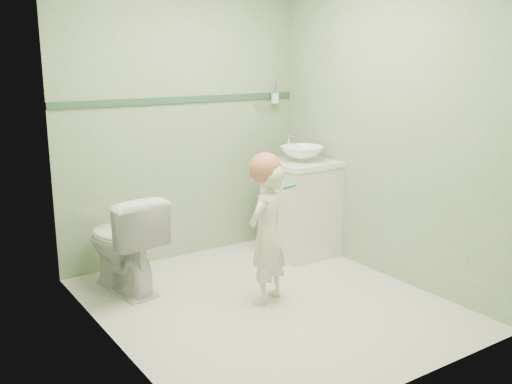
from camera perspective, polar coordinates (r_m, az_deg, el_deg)
ground at (r=4.18m, az=1.17°, el=-10.85°), size 2.50×2.50×0.00m
room_shell at (r=3.85m, az=1.25°, el=5.66°), size 2.50×2.54×2.40m
trim_stripe at (r=4.89m, az=-7.21°, el=8.98°), size 2.20×0.02×0.05m
vanity at (r=5.05m, az=4.44°, el=-1.77°), size 0.52×0.50×0.80m
counter at (r=4.96m, az=4.52°, el=2.81°), size 0.54×0.52×0.04m
basin at (r=4.95m, az=4.54°, el=3.76°), size 0.37×0.37×0.13m
faucet at (r=5.08m, az=3.26°, el=4.95°), size 0.03×0.13×0.18m
cup_holder at (r=5.31m, az=1.81°, el=9.18°), size 0.26×0.07×0.21m
toilet at (r=4.39m, az=-12.89°, el=-4.86°), size 0.49×0.77×0.73m
toddler at (r=4.05m, az=1.10°, el=-4.16°), size 0.43×0.37×0.99m
hair_cap at (r=3.95m, az=0.92°, el=2.33°), size 0.22×0.22×0.22m
teal_toothbrush at (r=3.96m, az=3.22°, el=0.54°), size 0.10×0.14×0.08m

